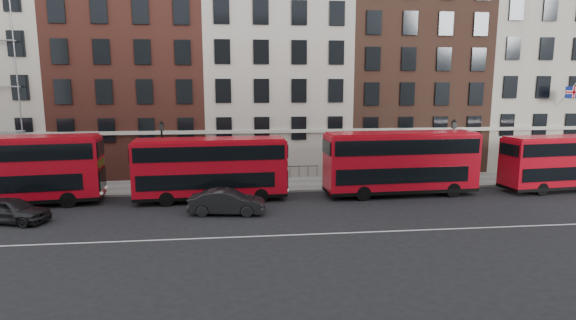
{
  "coord_description": "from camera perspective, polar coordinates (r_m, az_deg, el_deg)",
  "views": [
    {
      "loc": [
        -3.76,
        -25.41,
        8.15
      ],
      "look_at": [
        -0.26,
        5.0,
        3.0
      ],
      "focal_mm": 28.0,
      "sensor_mm": 36.0,
      "label": 1
    }
  ],
  "objects": [
    {
      "name": "pavement",
      "position": [
        37.0,
        -0.58,
        -3.06
      ],
      "size": [
        80.0,
        5.0,
        0.15
      ],
      "primitive_type": "cube",
      "color": "gray",
      "rests_on": "ground"
    },
    {
      "name": "bus_c",
      "position": [
        34.15,
        14.06,
        -0.2
      ],
      "size": [
        11.39,
        3.21,
        4.74
      ],
      "rotation": [
        0.0,
        0.0,
        0.04
      ],
      "color": "#B40917",
      "rests_on": "ground"
    },
    {
      "name": "ground",
      "position": [
        26.95,
        1.78,
        -8.06
      ],
      "size": [
        120.0,
        120.0,
        0.0
      ],
      "primitive_type": "plane",
      "color": "black",
      "rests_on": "ground"
    },
    {
      "name": "bus_d",
      "position": [
        40.76,
        31.76,
        -0.16
      ],
      "size": [
        10.36,
        3.4,
        4.27
      ],
      "rotation": [
        0.0,
        0.0,
        0.1
      ],
      "color": "#B40917",
      "rests_on": "ground"
    },
    {
      "name": "iron_railings",
      "position": [
        39.03,
        -0.92,
        -1.53
      ],
      "size": [
        6.6,
        0.06,
        1.0
      ],
      "primitive_type": null,
      "color": "black",
      "rests_on": "pavement"
    },
    {
      "name": "building_terrace",
      "position": [
        43.48,
        -2.05,
        12.3
      ],
      "size": [
        64.0,
        11.95,
        22.0
      ],
      "color": "#B7B09E",
      "rests_on": "ground"
    },
    {
      "name": "bus_b",
      "position": [
        32.06,
        -9.81,
        -0.95
      ],
      "size": [
        10.7,
        3.04,
        4.45
      ],
      "rotation": [
        0.0,
        0.0,
        0.05
      ],
      "color": "#B40917",
      "rests_on": "ground"
    },
    {
      "name": "lamp_post_right",
      "position": [
        38.25,
        20.17,
        1.34
      ],
      "size": [
        0.44,
        0.44,
        5.33
      ],
      "color": "black",
      "rests_on": "pavement"
    },
    {
      "name": "lamp_post_left",
      "position": [
        35.36,
        -15.64,
        0.95
      ],
      "size": [
        0.44,
        0.44,
        5.33
      ],
      "color": "black",
      "rests_on": "pavement"
    },
    {
      "name": "bus_a",
      "position": [
        35.35,
        -31.71,
        -1.01
      ],
      "size": [
        11.53,
        3.92,
        4.75
      ],
      "rotation": [
        0.0,
        0.0,
        0.11
      ],
      "color": "#B40917",
      "rests_on": "ground"
    },
    {
      "name": "car_front",
      "position": [
        28.9,
        -7.78,
        -5.3
      ],
      "size": [
        4.95,
        2.3,
        1.57
      ],
      "primitive_type": "imported",
      "rotation": [
        0.0,
        0.0,
        1.43
      ],
      "color": "black",
      "rests_on": "ground"
    },
    {
      "name": "car_rear",
      "position": [
        31.53,
        -31.71,
        -5.45
      ],
      "size": [
        4.84,
        3.04,
        1.54
      ],
      "primitive_type": "imported",
      "rotation": [
        0.0,
        0.0,
        1.28
      ],
      "color": "black",
      "rests_on": "ground"
    },
    {
      "name": "kerb",
      "position": [
        34.58,
        -0.14,
        -3.95
      ],
      "size": [
        80.0,
        0.3,
        0.16
      ],
      "primitive_type": "cube",
      "color": "gray",
      "rests_on": "ground"
    },
    {
      "name": "road_centre_line",
      "position": [
        25.07,
        2.45,
        -9.42
      ],
      "size": [
        70.0,
        0.12,
        0.01
      ],
      "primitive_type": "cube",
      "color": "white",
      "rests_on": "ground"
    }
  ]
}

